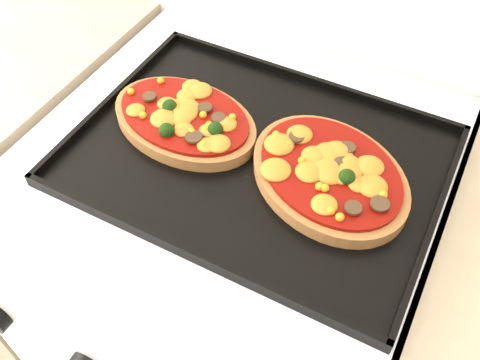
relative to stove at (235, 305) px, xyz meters
The scene contains 4 objects.
stove is the anchor object (origin of this frame).
baking_tray 0.47m from the stove, 15.17° to the left, with size 0.51×0.37×0.02m, color black.
pizza_left 0.49m from the stove, behind, with size 0.23×0.15×0.03m, color #9D6436, non-canonical shape.
pizza_right 0.50m from the stove, ahead, with size 0.24×0.18×0.03m, color #9D6436, non-canonical shape.
Camera 1 is at (0.28, 1.25, 1.47)m, focal length 40.00 mm.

